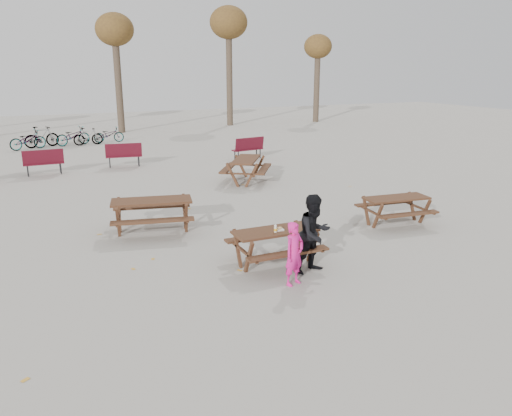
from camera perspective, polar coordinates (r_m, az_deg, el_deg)
name	(u,v)px	position (r m, az deg, el deg)	size (l,w,h in m)	color
ground	(275,264)	(10.84, 2.19, -6.41)	(80.00, 80.00, 0.00)	gray
main_picnic_table	(275,238)	(10.64, 2.23, -3.48)	(1.80, 1.45, 0.78)	#382314
food_tray	(279,230)	(10.52, 2.68, -2.52)	(0.18, 0.11, 0.04)	white
bread_roll	(279,228)	(10.51, 2.68, -2.30)	(0.14, 0.06, 0.05)	tan
soda_bottle	(276,229)	(10.40, 2.25, -2.42)	(0.07, 0.07, 0.17)	silver
child	(294,254)	(9.67, 4.39, -5.23)	(0.46, 0.30, 1.26)	#E41C86
adult	(314,234)	(10.24, 6.69, -2.94)	(0.80, 0.62, 1.65)	black
picnic_table_east	(395,211)	(13.95, 15.65, -0.29)	(1.74, 1.40, 0.75)	#382314
picnic_table_north	(152,216)	(13.01, -11.75, -0.91)	(2.00, 1.61, 0.86)	#382314
picnic_table_far	(246,170)	(18.46, -1.15, 4.34)	(2.02, 1.63, 0.87)	#382314
park_bench_row	(106,158)	(21.43, -16.79, 5.49)	(12.74, 1.79, 1.03)	maroon
bicycle_row	(64,137)	(28.97, -21.09, 7.59)	(6.02, 1.87, 1.11)	black
tree_row	(111,33)	(34.61, -16.20, 18.66)	(32.17, 3.52, 8.26)	#382B21
fallen_leaves	(250,228)	(13.17, -0.71, -2.32)	(11.00, 11.00, 0.01)	gold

